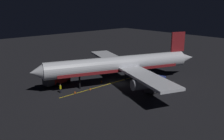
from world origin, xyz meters
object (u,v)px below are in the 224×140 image
at_px(ground_crew_worker, 60,89).
at_px(traffic_cone_near_right, 102,81).
at_px(baggage_truck, 58,79).
at_px(traffic_cone_near_left, 75,92).
at_px(traffic_cone_under_wing, 90,89).
at_px(catering_truck, 156,84).
at_px(airliner, 121,65).

bearing_deg(ground_crew_worker, traffic_cone_near_right, -90.74).
distance_m(baggage_truck, traffic_cone_near_left, 7.36).
relative_size(baggage_truck, ground_crew_worker, 3.59).
distance_m(baggage_truck, ground_crew_worker, 5.66).
bearing_deg(baggage_truck, traffic_cone_under_wing, -157.97).
xyz_separation_m(catering_truck, traffic_cone_under_wing, (9.18, 10.00, -1.07)).
distance_m(ground_crew_worker, traffic_cone_under_wing, 6.04).
xyz_separation_m(baggage_truck, catering_truck, (-16.86, -13.11, 0.08)).
distance_m(baggage_truck, traffic_cone_near_right, 9.75).
xyz_separation_m(baggage_truck, traffic_cone_near_right, (-5.28, -8.13, -0.98)).
distance_m(airliner, catering_truck, 8.96).
distance_m(ground_crew_worker, traffic_cone_near_right, 10.49).
distance_m(traffic_cone_near_left, traffic_cone_under_wing, 3.47).
bearing_deg(traffic_cone_near_right, airliner, -138.45).
height_order(baggage_truck, ground_crew_worker, baggage_truck).
xyz_separation_m(traffic_cone_near_left, traffic_cone_under_wing, (-0.40, -3.45, 0.00)).
height_order(traffic_cone_near_left, traffic_cone_near_right, same).
height_order(ground_crew_worker, traffic_cone_near_right, ground_crew_worker).
xyz_separation_m(airliner, ground_crew_worker, (3.49, 13.44, -3.35)).
bearing_deg(baggage_truck, traffic_cone_near_right, -122.98).
height_order(airliner, traffic_cone_near_left, airliner).
distance_m(airliner, traffic_cone_near_left, 12.19).
xyz_separation_m(ground_crew_worker, traffic_cone_near_left, (-2.14, -2.00, -0.64)).
relative_size(traffic_cone_near_right, traffic_cone_under_wing, 1.00).
xyz_separation_m(traffic_cone_near_right, traffic_cone_under_wing, (-2.41, 5.02, 0.00)).
height_order(airliner, traffic_cone_near_right, airliner).
bearing_deg(airliner, traffic_cone_near_left, 83.29).
relative_size(catering_truck, traffic_cone_near_left, 11.77).
bearing_deg(traffic_cone_near_left, airliner, -96.71).
bearing_deg(ground_crew_worker, traffic_cone_under_wing, -115.02).
relative_size(catering_truck, traffic_cone_under_wing, 11.77).
xyz_separation_m(traffic_cone_near_left, traffic_cone_near_right, (2.01, -8.47, 0.00)).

